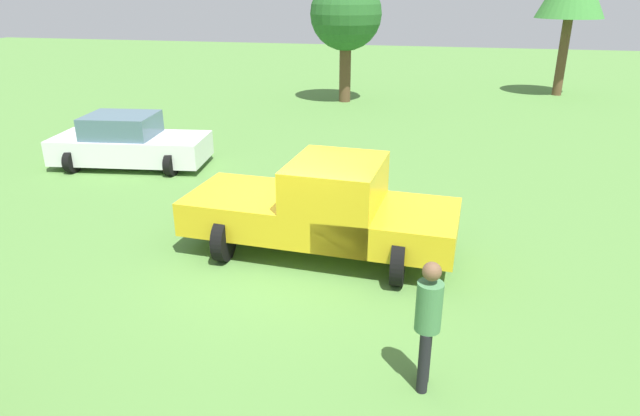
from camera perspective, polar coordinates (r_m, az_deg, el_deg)
name	(u,v)px	position (r m, az deg, el deg)	size (l,w,h in m)	color
ground_plane	(295,257)	(10.47, -2.55, -5.03)	(80.00, 80.00, 0.00)	#54843D
pickup_truck	(327,206)	(10.24, 0.70, 0.18)	(2.63, 5.15, 1.82)	black
sedan_far	(129,143)	(16.46, -19.06, 6.37)	(2.43, 4.38, 1.46)	black
person_bystander	(428,319)	(6.95, 11.05, -11.13)	(0.34, 0.34, 1.76)	black
tree_back_right	(346,15)	(24.46, 2.69, 19.22)	(3.00, 3.00, 5.15)	brown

